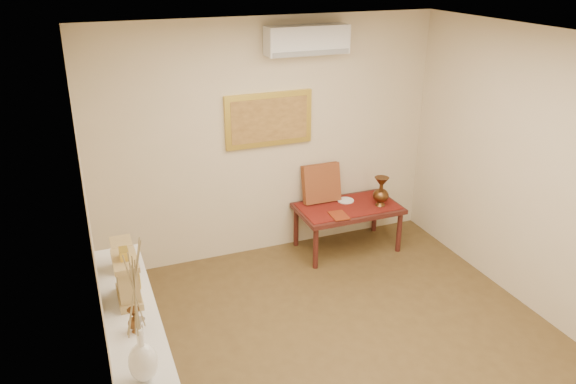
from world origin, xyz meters
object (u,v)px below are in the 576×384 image
wooden_chest (123,255)px  low_table (348,212)px  display_ledge (138,369)px  brass_urn_tall (381,188)px  white_vase (137,315)px  mantel_clock (127,278)px

wooden_chest → low_table: bearing=25.2°
display_ledge → low_table: size_ratio=1.68×
brass_urn_tall → display_ledge: (-3.04, -1.76, -0.28)m
white_vase → display_ledge: 1.18m
white_vase → display_ledge: (0.00, 0.71, -0.94)m
display_ledge → wooden_chest: (0.03, 0.64, 0.61)m
white_vase → wooden_chest: white_vase is taller
white_vase → wooden_chest: bearing=88.7°
white_vase → brass_urn_tall: 3.97m
brass_urn_tall → white_vase: bearing=-140.8°
mantel_clock → low_table: size_ratio=0.34×
wooden_chest → low_table: 2.99m
white_vase → mantel_clock: (0.02, 0.88, -0.28)m
mantel_clock → wooden_chest: (0.01, 0.46, -0.05)m
white_vase → wooden_chest: 1.39m
brass_urn_tall → wooden_chest: size_ratio=1.75×
display_ledge → low_table: (2.67, 1.88, -0.01)m
mantel_clock → wooden_chest: size_ratio=1.68×
white_vase → brass_urn_tall: size_ratio=2.12×
brass_urn_tall → display_ledge: bearing=-149.8°
white_vase → display_ledge: bearing=90.0°
low_table → wooden_chest: bearing=-154.8°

